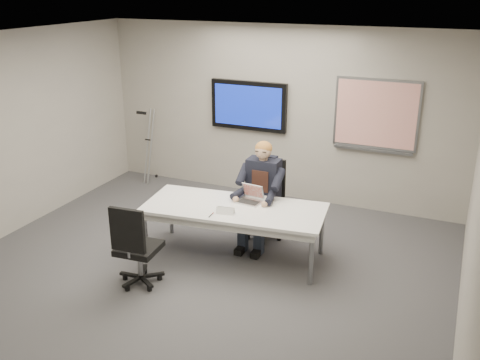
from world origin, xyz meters
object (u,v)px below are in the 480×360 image
at_px(office_chair_near, 138,260).
at_px(laptop, 251,197).
at_px(office_chair_far, 265,214).
at_px(seated_person, 258,205).
at_px(conference_table, 234,212).

bearing_deg(office_chair_near, laptop, -128.00).
bearing_deg(office_chair_far, laptop, -93.78).
bearing_deg(seated_person, laptop, -97.22).
height_order(conference_table, seated_person, seated_person).
distance_m(office_chair_far, seated_person, 0.35).
xyz_separation_m(office_chair_far, office_chair_near, (-0.90, -1.82, -0.02)).
relative_size(office_chair_near, laptop, 3.25).
distance_m(office_chair_near, laptop, 1.66).
relative_size(conference_table, seated_person, 1.68).
distance_m(conference_table, laptop, 0.31).
height_order(seated_person, laptop, seated_person).
xyz_separation_m(conference_table, office_chair_far, (0.15, 0.72, -0.28)).
relative_size(conference_table, office_chair_far, 2.17).
bearing_deg(laptop, office_chair_far, 93.38).
bearing_deg(conference_table, laptop, 56.90).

